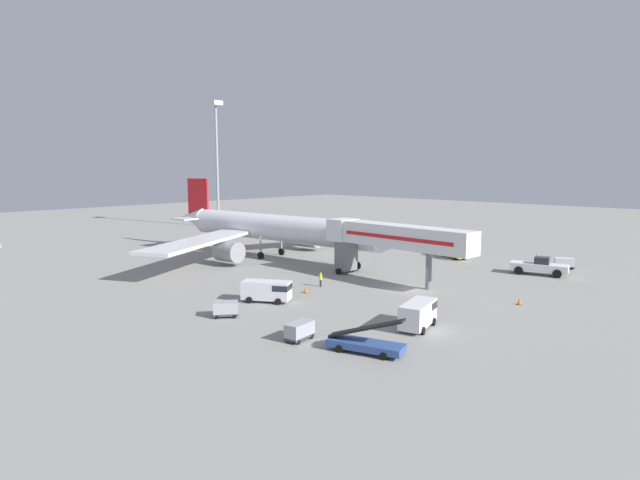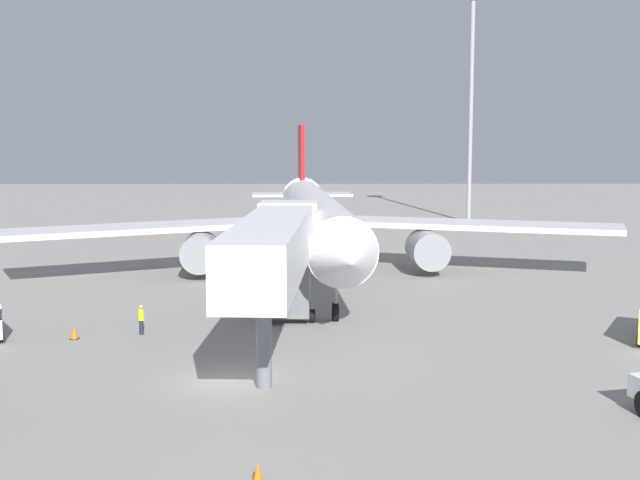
# 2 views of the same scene
# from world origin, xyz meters

# --- Properties ---
(ground_plane) EXTENTS (300.00, 300.00, 0.00)m
(ground_plane) POSITION_xyz_m (0.00, 0.00, 0.00)
(ground_plane) COLOR gray
(airplane_at_gate) EXTENTS (49.47, 47.34, 11.98)m
(airplane_at_gate) POSITION_xyz_m (4.08, 28.14, 4.50)
(airplane_at_gate) COLOR silver
(airplane_at_gate) RESTS_ON ground
(jet_bridge) EXTENTS (4.36, 20.80, 7.17)m
(jet_bridge) POSITION_xyz_m (2.04, 4.87, 5.40)
(jet_bridge) COLOR silver
(jet_bridge) RESTS_ON ground
(ground_crew_worker_midground) EXTENTS (0.40, 0.40, 1.70)m
(ground_crew_worker_midground) POSITION_xyz_m (-5.73, 8.95, 0.90)
(ground_crew_worker_midground) COLOR #1E2333
(ground_crew_worker_midground) RESTS_ON ground
(safety_cone_alpha) EXTENTS (0.48, 0.48, 0.74)m
(safety_cone_alpha) POSITION_xyz_m (2.10, -11.58, 0.36)
(safety_cone_alpha) COLOR black
(safety_cone_alpha) RESTS_ON ground
(safety_cone_bravo) EXTENTS (0.47, 0.47, 0.72)m
(safety_cone_bravo) POSITION_xyz_m (-9.21, 7.96, 0.36)
(safety_cone_bravo) COLOR black
(safety_cone_bravo) RESTS_ON ground
(apron_light_mast) EXTENTS (2.40, 2.40, 28.87)m
(apron_light_mast) POSITION_xyz_m (23.58, 68.88, 19.67)
(apron_light_mast) COLOR #93969B
(apron_light_mast) RESTS_ON ground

